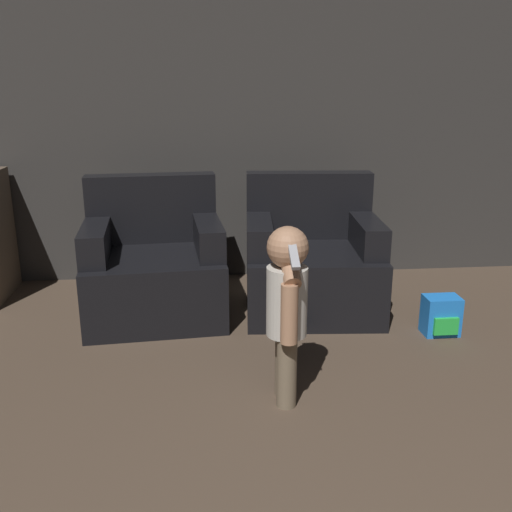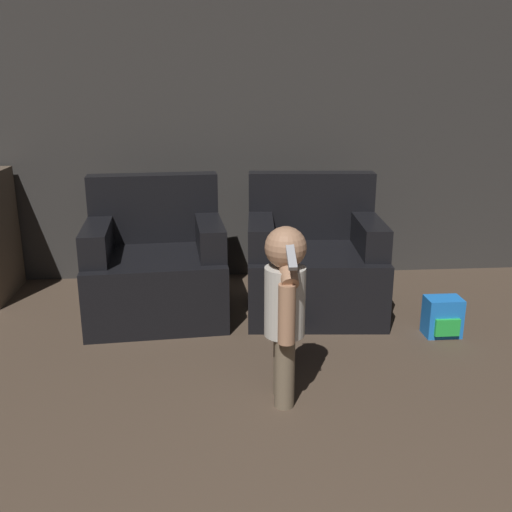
% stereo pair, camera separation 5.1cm
% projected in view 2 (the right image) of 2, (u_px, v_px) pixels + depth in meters
% --- Properties ---
extents(wall_back, '(8.40, 0.05, 2.60)m').
position_uv_depth(wall_back, '(271.00, 107.00, 4.25)').
color(wall_back, '#33302D').
rests_on(wall_back, ground_plane).
extents(armchair_left, '(0.92, 0.86, 0.88)m').
position_uv_depth(armchair_left, '(156.00, 267.00, 3.73)').
color(armchair_left, black).
rests_on(armchair_left, ground_plane).
extents(armchair_right, '(0.92, 0.86, 0.88)m').
position_uv_depth(armchair_right, '(313.00, 263.00, 3.81)').
color(armchair_right, black).
rests_on(armchair_right, ground_plane).
extents(person_toddler, '(0.19, 0.34, 0.86)m').
position_uv_depth(person_toddler, '(285.00, 302.00, 2.60)').
color(person_toddler, brown).
rests_on(person_toddler, ground_plane).
extents(toy_backpack, '(0.21, 0.17, 0.24)m').
position_uv_depth(toy_backpack, '(443.00, 317.00, 3.43)').
color(toy_backpack, blue).
rests_on(toy_backpack, ground_plane).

